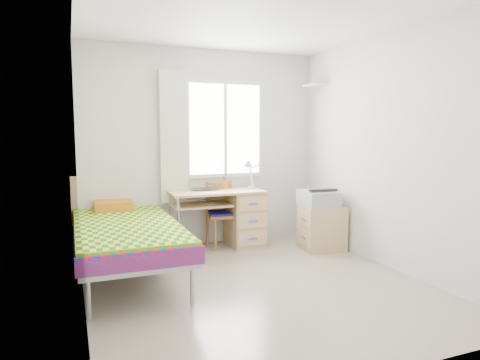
# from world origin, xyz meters

# --- Properties ---
(floor) EXTENTS (3.50, 3.50, 0.00)m
(floor) POSITION_xyz_m (0.00, 0.00, 0.00)
(floor) COLOR #BCAD93
(floor) RESTS_ON ground
(ceiling) EXTENTS (3.50, 3.50, 0.00)m
(ceiling) POSITION_xyz_m (0.00, 0.00, 2.60)
(ceiling) COLOR white
(ceiling) RESTS_ON wall_back
(wall_back) EXTENTS (3.20, 0.00, 3.20)m
(wall_back) POSITION_xyz_m (0.00, 1.75, 1.30)
(wall_back) COLOR silver
(wall_back) RESTS_ON ground
(wall_left) EXTENTS (0.00, 3.50, 3.50)m
(wall_left) POSITION_xyz_m (-1.60, 0.00, 1.30)
(wall_left) COLOR silver
(wall_left) RESTS_ON ground
(wall_right) EXTENTS (0.00, 3.50, 3.50)m
(wall_right) POSITION_xyz_m (1.60, 0.00, 1.30)
(wall_right) COLOR silver
(wall_right) RESTS_ON ground
(window) EXTENTS (1.10, 0.04, 1.30)m
(window) POSITION_xyz_m (0.30, 1.73, 1.55)
(window) COLOR white
(window) RESTS_ON wall_back
(curtain) EXTENTS (0.35, 0.05, 1.70)m
(curtain) POSITION_xyz_m (-0.42, 1.68, 1.45)
(curtain) COLOR #EFDFC5
(curtain) RESTS_ON wall_back
(floating_shelf) EXTENTS (0.20, 0.32, 0.03)m
(floating_shelf) POSITION_xyz_m (1.49, 1.40, 2.15)
(floating_shelf) COLOR white
(floating_shelf) RESTS_ON wall_right
(bed) EXTENTS (1.06, 2.24, 0.97)m
(bed) POSITION_xyz_m (-1.15, 0.85, 0.47)
(bed) COLOR #93959B
(bed) RESTS_ON floor
(desk) EXTENTS (1.22, 0.58, 0.76)m
(desk) POSITION_xyz_m (0.40, 1.44, 0.41)
(desk) COLOR tan
(desk) RESTS_ON floor
(chair) EXTENTS (0.44, 0.44, 0.86)m
(chair) POSITION_xyz_m (0.19, 1.53, 0.49)
(chair) COLOR #A1611F
(chair) RESTS_ON floor
(cabinet) EXTENTS (0.58, 0.52, 0.56)m
(cabinet) POSITION_xyz_m (1.33, 0.90, 0.28)
(cabinet) COLOR tan
(cabinet) RESTS_ON floor
(printer) EXTENTS (0.46, 0.52, 0.21)m
(printer) POSITION_xyz_m (1.29, 0.92, 0.67)
(printer) COLOR #A5A8AD
(printer) RESTS_ON cabinet
(laptop) EXTENTS (0.39, 0.28, 0.03)m
(laptop) POSITION_xyz_m (-0.05, 1.50, 0.77)
(laptop) COLOR black
(laptop) RESTS_ON desk
(pen_cup) EXTENTS (0.10, 0.10, 0.11)m
(pen_cup) POSITION_xyz_m (0.24, 1.60, 0.81)
(pen_cup) COLOR orange
(pen_cup) RESTS_ON desk
(task_lamp) EXTENTS (0.22, 0.31, 0.38)m
(task_lamp) POSITION_xyz_m (0.53, 1.39, 1.00)
(task_lamp) COLOR white
(task_lamp) RESTS_ON desk
(book) EXTENTS (0.23, 0.26, 0.02)m
(book) POSITION_xyz_m (-0.11, 1.42, 0.59)
(book) COLOR gray
(book) RESTS_ON desk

